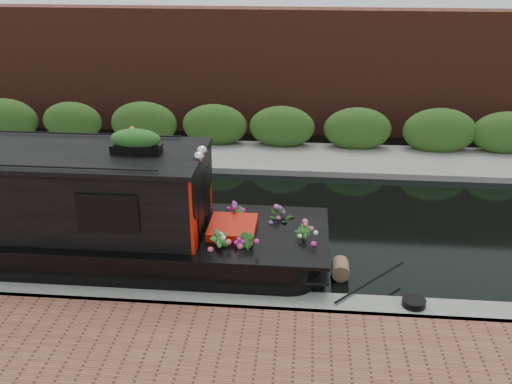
{
  "coord_description": "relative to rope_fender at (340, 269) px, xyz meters",
  "views": [
    {
      "loc": [
        2.84,
        -11.54,
        5.91
      ],
      "look_at": [
        1.83,
        -0.6,
        1.08
      ],
      "focal_mm": 40.0,
      "sensor_mm": 36.0,
      "label": 1
    }
  ],
  "objects": [
    {
      "name": "ground",
      "position": [
        -3.59,
        2.03,
        -0.17
      ],
      "size": [
        80.0,
        80.0,
        0.0
      ],
      "primitive_type": "plane",
      "color": "black",
      "rests_on": "ground"
    },
    {
      "name": "coiled_mooring_rope",
      "position": [
        1.17,
        -1.22,
        0.14
      ],
      "size": [
        0.4,
        0.4,
        0.12
      ],
      "primitive_type": "cylinder",
      "color": "black",
      "rests_on": "near_bank_coping"
    },
    {
      "name": "far_hedge",
      "position": [
        -3.59,
        7.13,
        -0.17
      ],
      "size": [
        40.0,
        1.1,
        2.8
      ],
      "primitive_type": "cube",
      "color": "#2A4F1A",
      "rests_on": "ground"
    },
    {
      "name": "rope_fender",
      "position": [
        0.0,
        0.0,
        0.0
      ],
      "size": [
        0.33,
        0.45,
        0.33
      ],
      "primitive_type": "cylinder",
      "rotation": [
        1.57,
        0.0,
        0.0
      ],
      "color": "brown",
      "rests_on": "ground"
    },
    {
      "name": "far_bank_path",
      "position": [
        -3.59,
        6.23,
        -0.17
      ],
      "size": [
        40.0,
        2.4,
        0.34
      ],
      "primitive_type": "cube",
      "color": "gray",
      "rests_on": "ground"
    },
    {
      "name": "near_bank_coping",
      "position": [
        -3.59,
        -1.27,
        -0.17
      ],
      "size": [
        40.0,
        0.6,
        0.5
      ],
      "primitive_type": "cube",
      "color": "slate",
      "rests_on": "ground"
    },
    {
      "name": "far_brick_wall",
      "position": [
        -3.59,
        9.23,
        -0.17
      ],
      "size": [
        40.0,
        1.0,
        8.0
      ],
      "primitive_type": "cube",
      "color": "#53251C",
      "rests_on": "ground"
    }
  ]
}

